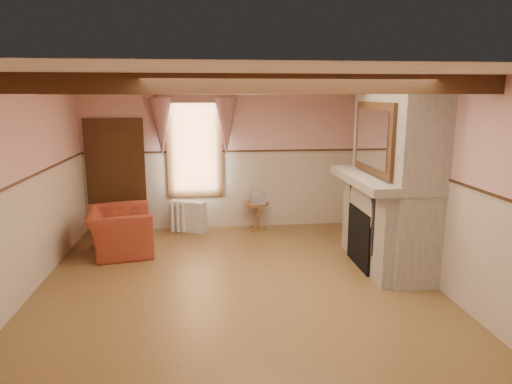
{
  "coord_description": "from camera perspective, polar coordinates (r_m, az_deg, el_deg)",
  "views": [
    {
      "loc": [
        -0.39,
        -5.88,
        2.59
      ],
      "look_at": [
        0.35,
        0.8,
        1.16
      ],
      "focal_mm": 32.0,
      "sensor_mm": 36.0,
      "label": 1
    }
  ],
  "objects": [
    {
      "name": "book_stack",
      "position": [
        8.78,
        0.21,
        -0.75
      ],
      "size": [
        0.27,
        0.33,
        0.2
      ],
      "primitive_type": "cube",
      "rotation": [
        0.0,
        0.0,
        0.04
      ],
      "color": "#B7AD8C",
      "rests_on": "side_table"
    },
    {
      "name": "wall_right",
      "position": [
        6.77,
        21.42,
        1.05
      ],
      "size": [
        0.02,
        6.0,
        2.8
      ],
      "primitive_type": "cube",
      "color": "#D29791",
      "rests_on": "floor"
    },
    {
      "name": "candle_red",
      "position": [
        6.49,
        17.74,
        1.76
      ],
      "size": [
        0.06,
        0.06,
        0.16
      ],
      "primitive_type": "cylinder",
      "color": "maroon",
      "rests_on": "mantel"
    },
    {
      "name": "armchair",
      "position": [
        7.94,
        -16.61,
        -4.7
      ],
      "size": [
        1.21,
        1.32,
        0.75
      ],
      "primitive_type": "imported",
      "rotation": [
        0.0,
        0.0,
        1.76
      ],
      "color": "maroon",
      "rests_on": "floor"
    },
    {
      "name": "jar_yellow",
      "position": [
        6.93,
        16.11,
        2.32
      ],
      "size": [
        0.06,
        0.06,
        0.12
      ],
      "primitive_type": "cylinder",
      "color": "yellow",
      "rests_on": "mantel"
    },
    {
      "name": "side_table",
      "position": [
        8.89,
        0.01,
        -3.08
      ],
      "size": [
        0.52,
        0.52,
        0.55
      ],
      "primitive_type": "cylinder",
      "rotation": [
        0.0,
        0.0,
        0.1
      ],
      "color": "brown",
      "rests_on": "floor"
    },
    {
      "name": "wall_left",
      "position": [
        6.44,
        -27.7,
        -0.02
      ],
      "size": [
        0.02,
        6.0,
        2.8
      ],
      "primitive_type": "cube",
      "color": "#D29791",
      "rests_on": "floor"
    },
    {
      "name": "fireplace",
      "position": [
        7.16,
        16.92,
        1.92
      ],
      "size": [
        0.85,
        2.0,
        2.8
      ],
      "primitive_type": "cube",
      "color": "gray",
      "rests_on": "floor"
    },
    {
      "name": "mantel",
      "position": [
        7.1,
        15.56,
        1.59
      ],
      "size": [
        1.05,
        2.05,
        0.12
      ],
      "primitive_type": "cube",
      "color": "gray",
      "rests_on": "fireplace"
    },
    {
      "name": "radiator",
      "position": [
        8.88,
        -8.45,
        -3.06
      ],
      "size": [
        0.71,
        0.44,
        0.6
      ],
      "primitive_type": "cube",
      "rotation": [
        0.0,
        0.0,
        -0.4
      ],
      "color": "silver",
      "rests_on": "floor"
    },
    {
      "name": "wall_front",
      "position": [
        3.14,
        1.27,
        -10.26
      ],
      "size": [
        5.5,
        0.02,
        2.8
      ],
      "primitive_type": "cube",
      "color": "#D29791",
      "rests_on": "floor"
    },
    {
      "name": "floor",
      "position": [
        6.43,
        -2.38,
        -11.74
      ],
      "size": [
        5.5,
        6.0,
        0.01
      ],
      "primitive_type": "cube",
      "color": "brown",
      "rests_on": "ground"
    },
    {
      "name": "window",
      "position": [
        8.9,
        -7.69,
        5.83
      ],
      "size": [
        1.06,
        0.08,
        2.02
      ],
      "primitive_type": "cube",
      "color": "white",
      "rests_on": "wall_back"
    },
    {
      "name": "oil_lamp",
      "position": [
        7.64,
        13.93,
        3.91
      ],
      "size": [
        0.11,
        0.11,
        0.28
      ],
      "primitive_type": "cylinder",
      "color": "gold",
      "rests_on": "mantel"
    },
    {
      "name": "ceiling",
      "position": [
        5.89,
        -2.63,
        14.04
      ],
      "size": [
        5.5,
        6.0,
        0.01
      ],
      "primitive_type": "cube",
      "color": "silver",
      "rests_on": "wall_back"
    },
    {
      "name": "door",
      "position": [
        9.11,
        -17.06,
        1.74
      ],
      "size": [
        1.1,
        0.1,
        2.1
      ],
      "primitive_type": "cube",
      "color": "black",
      "rests_on": "floor"
    },
    {
      "name": "mantel_clock",
      "position": [
        7.82,
        13.46,
        3.81
      ],
      "size": [
        0.14,
        0.24,
        0.2
      ],
      "primitive_type": "cube",
      "color": "black",
      "rests_on": "mantel"
    },
    {
      "name": "bowl",
      "position": [
        7.13,
        15.46,
        2.47
      ],
      "size": [
        0.35,
        0.35,
        0.09
      ],
      "primitive_type": "imported",
      "color": "brown",
      "rests_on": "mantel"
    },
    {
      "name": "wainscot",
      "position": [
        6.17,
        -2.44,
        -5.35
      ],
      "size": [
        5.5,
        6.0,
        1.5
      ],
      "primitive_type": null,
      "color": "beige",
      "rests_on": "floor"
    },
    {
      "name": "ceiling_beam_back",
      "position": [
        7.09,
        -3.27,
        12.88
      ],
      "size": [
        5.5,
        0.18,
        0.2
      ],
      "primitive_type": "cube",
      "color": "black",
      "rests_on": "ceiling"
    },
    {
      "name": "wall_back",
      "position": [
        8.96,
        -3.8,
        4.35
      ],
      "size": [
        5.5,
        0.02,
        2.8
      ],
      "primitive_type": "cube",
      "color": "#D29791",
      "rests_on": "floor"
    },
    {
      "name": "window_drapes",
      "position": [
        8.77,
        -7.82,
        9.67
      ],
      "size": [
        1.3,
        0.14,
        1.4
      ],
      "primitive_type": "cube",
      "color": "gray",
      "rests_on": "wall_back"
    },
    {
      "name": "overmantel_mirror",
      "position": [
        6.95,
        14.42,
        6.52
      ],
      "size": [
        0.06,
        1.44,
        1.04
      ],
      "primitive_type": "cube",
      "color": "silver",
      "rests_on": "fireplace"
    },
    {
      "name": "firebox",
      "position": [
        7.23,
        13.34,
        -5.55
      ],
      "size": [
        0.2,
        0.95,
        0.9
      ],
      "primitive_type": "cube",
      "color": "black",
      "rests_on": "floor"
    },
    {
      "name": "chair_rail",
      "position": [
        5.99,
        -2.51,
        1.52
      ],
      "size": [
        5.5,
        6.0,
        0.08
      ],
      "primitive_type": null,
      "color": "black",
      "rests_on": "wainscot"
    },
    {
      "name": "ceiling_beam_front",
      "position": [
        4.69,
        -1.63,
        13.36
      ],
      "size": [
        5.5,
        0.18,
        0.2
      ],
      "primitive_type": "cube",
      "color": "black",
      "rests_on": "ceiling"
    }
  ]
}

